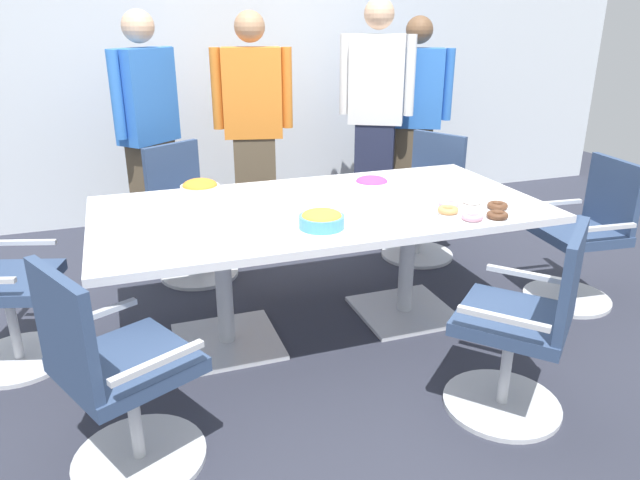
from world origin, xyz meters
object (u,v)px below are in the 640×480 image
(office_chair_5, at_px, (583,240))
(snack_bowl_candy_mix, at_px, (372,184))
(snack_bowl_chips_orange, at_px, (200,190))
(donut_platter, at_px, (473,210))
(plate_stack, at_px, (448,183))
(person_standing_2, at_px, (376,112))
(office_chair_4, at_px, (523,333))
(person_standing_0, at_px, (149,131))
(person_standing_3, at_px, (414,118))
(person_standing_1, at_px, (254,126))
(office_chair_1, at_px, (191,219))
(conference_table, at_px, (320,227))
(office_chair_3, at_px, (116,382))
(snack_bowl_chips_yellow, at_px, (322,219))
(office_chair_0, at_px, (424,203))

(office_chair_5, height_order, snack_bowl_candy_mix, office_chair_5)
(snack_bowl_chips_orange, relative_size, donut_platter, 0.55)
(plate_stack, bearing_deg, person_standing_2, 82.97)
(donut_platter, bearing_deg, office_chair_4, -100.48)
(office_chair_4, xyz_separation_m, plate_stack, (0.28, 1.15, 0.36))
(person_standing_2, relative_size, snack_bowl_candy_mix, 8.89)
(plate_stack, bearing_deg, person_standing_0, 137.23)
(person_standing_3, xyz_separation_m, snack_bowl_candy_mix, (-1.07, -1.50, -0.10))
(person_standing_2, bearing_deg, person_standing_1, 29.79)
(office_chair_4, bearing_deg, office_chair_1, 77.89)
(snack_bowl_candy_mix, xyz_separation_m, plate_stack, (0.49, -0.04, -0.03))
(conference_table, distance_m, person_standing_2, 1.94)
(office_chair_1, distance_m, snack_bowl_candy_mix, 1.36)
(conference_table, bearing_deg, plate_stack, 7.99)
(person_standing_1, relative_size, person_standing_3, 1.02)
(office_chair_4, distance_m, person_standing_2, 2.72)
(office_chair_3, relative_size, snack_bowl_chips_yellow, 4.10)
(office_chair_0, height_order, person_standing_2, person_standing_2)
(office_chair_5, xyz_separation_m, plate_stack, (-0.81, 0.31, 0.36))
(office_chair_4, xyz_separation_m, snack_bowl_chips_orange, (-1.19, 1.36, 0.40))
(office_chair_3, xyz_separation_m, office_chair_5, (2.79, 0.63, 0.00))
(conference_table, distance_m, snack_bowl_candy_mix, 0.44)
(conference_table, xyz_separation_m, office_chair_4, (0.59, -1.03, -0.22))
(person_standing_0, bearing_deg, office_chair_0, 115.10)
(office_chair_3, bearing_deg, person_standing_2, 112.18)
(conference_table, distance_m, office_chair_3, 1.40)
(person_standing_0, distance_m, person_standing_3, 2.21)
(person_standing_1, bearing_deg, office_chair_4, 115.39)
(person_standing_0, bearing_deg, snack_bowl_chips_yellow, 66.84)
(person_standing_2, bearing_deg, donut_platter, 109.82)
(conference_table, xyz_separation_m, person_standing_0, (-0.77, 1.64, 0.30))
(person_standing_2, distance_m, snack_bowl_chips_orange, 2.08)
(office_chair_0, xyz_separation_m, person_standing_0, (-1.88, 0.81, 0.52))
(conference_table, height_order, office_chair_4, office_chair_4)
(office_chair_3, xyz_separation_m, snack_bowl_chips_yellow, (1.01, 0.49, 0.39))
(person_standing_0, xyz_separation_m, person_standing_1, (0.78, -0.05, -0.00))
(person_standing_1, bearing_deg, office_chair_5, 145.97)
(office_chair_4, bearing_deg, office_chair_3, 131.39)
(office_chair_3, distance_m, office_chair_4, 1.72)
(office_chair_1, distance_m, person_standing_3, 2.18)
(person_standing_2, height_order, plate_stack, person_standing_2)
(office_chair_3, height_order, person_standing_2, person_standing_2)
(office_chair_1, xyz_separation_m, person_standing_3, (2.03, 0.62, 0.49))
(office_chair_4, xyz_separation_m, person_standing_3, (0.85, 2.69, 0.49))
(conference_table, relative_size, plate_stack, 10.03)
(office_chair_1, height_order, office_chair_4, same)
(snack_bowl_chips_orange, bearing_deg, plate_stack, -8.31)
(conference_table, relative_size, person_standing_2, 1.29)
(person_standing_2, height_order, snack_bowl_chips_orange, person_standing_2)
(office_chair_5, bearing_deg, office_chair_0, 34.38)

